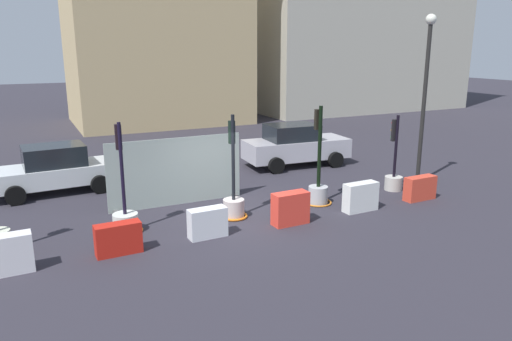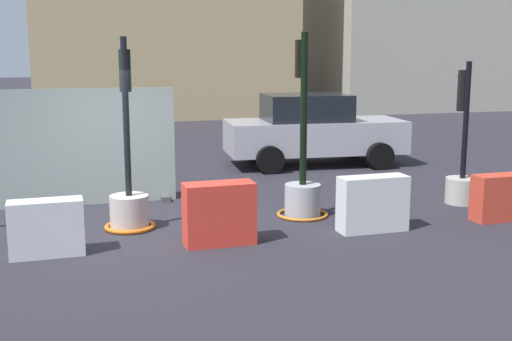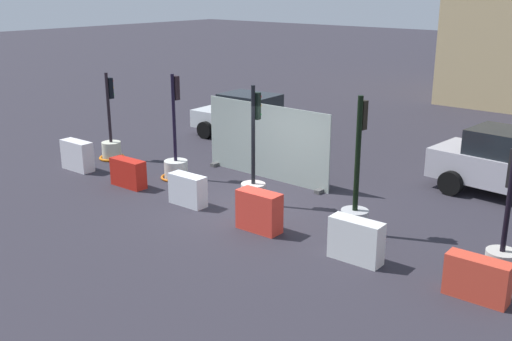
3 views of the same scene
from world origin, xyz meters
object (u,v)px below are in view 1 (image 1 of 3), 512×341
at_px(car_white_van, 54,170).
at_px(construction_barrier_2, 208,223).
at_px(construction_barrier_5, 420,188).
at_px(traffic_light_2, 234,201).
at_px(construction_barrier_0, 6,255).
at_px(traffic_light_4, 394,175).
at_px(street_lamp_post, 426,82).
at_px(car_silver_hatchback, 295,145).
at_px(construction_barrier_4, 361,197).
at_px(construction_barrier_3, 290,208).
at_px(traffic_light_1, 125,216).
at_px(construction_barrier_1, 118,239).
at_px(traffic_light_3, 318,186).

bearing_deg(car_white_van, construction_barrier_2, -62.10).
xyz_separation_m(construction_barrier_5, car_white_van, (-10.51, 6.10, 0.40)).
distance_m(traffic_light_2, construction_barrier_0, 6.00).
distance_m(traffic_light_4, street_lamp_post, 3.42).
bearing_deg(street_lamp_post, construction_barrier_5, -132.36).
relative_size(construction_barrier_2, car_silver_hatchback, 0.23).
relative_size(traffic_light_4, construction_barrier_4, 2.36).
distance_m(construction_barrier_3, construction_barrier_4, 2.46).
xyz_separation_m(traffic_light_4, construction_barrier_0, (-11.96, -1.28, -0.09)).
bearing_deg(car_white_van, traffic_light_4, -24.77).
height_order(traffic_light_4, construction_barrier_3, traffic_light_4).
xyz_separation_m(car_white_van, street_lamp_post, (11.93, -4.54, 2.84)).
height_order(traffic_light_2, car_white_van, traffic_light_2).
bearing_deg(construction_barrier_4, car_silver_hatchback, 78.67).
distance_m(construction_barrier_0, construction_barrier_4, 9.54).
xyz_separation_m(construction_barrier_3, car_silver_hatchback, (3.64, 5.91, 0.40)).
bearing_deg(traffic_light_1, construction_barrier_0, -154.45).
bearing_deg(car_silver_hatchback, construction_barrier_5, -77.94).
distance_m(traffic_light_1, traffic_light_2, 3.07).
relative_size(traffic_light_1, construction_barrier_5, 2.67).
height_order(construction_barrier_0, construction_barrier_1, construction_barrier_0).
bearing_deg(construction_barrier_3, construction_barrier_2, 177.43).
distance_m(traffic_light_1, construction_barrier_5, 9.23).
bearing_deg(street_lamp_post, traffic_light_1, -178.71).
relative_size(traffic_light_3, construction_barrier_4, 2.80).
height_order(traffic_light_1, car_silver_hatchback, traffic_light_1).
bearing_deg(construction_barrier_4, traffic_light_2, 162.39).
distance_m(traffic_light_1, construction_barrier_3, 4.48).
height_order(construction_barrier_2, car_white_van, car_white_van).
distance_m(traffic_light_2, car_white_van, 6.67).
bearing_deg(construction_barrier_4, traffic_light_1, 168.54).
bearing_deg(construction_barrier_2, construction_barrier_0, -179.42).
bearing_deg(traffic_light_3, construction_barrier_0, -172.41).
relative_size(construction_barrier_4, car_silver_hatchback, 0.25).
bearing_deg(construction_barrier_4, traffic_light_3, 122.11).
relative_size(traffic_light_3, construction_barrier_2, 3.05).
bearing_deg(car_silver_hatchback, construction_barrier_0, -151.39).
xyz_separation_m(traffic_light_2, street_lamp_post, (7.49, 0.44, 3.14)).
bearing_deg(traffic_light_4, construction_barrier_5, -89.88).
distance_m(construction_barrier_2, street_lamp_post, 9.42).
xyz_separation_m(traffic_light_4, car_white_van, (-10.51, 4.85, 0.25)).
bearing_deg(traffic_light_3, construction_barrier_3, -144.32).
xyz_separation_m(traffic_light_1, car_silver_hatchback, (7.89, 4.50, 0.39)).
relative_size(construction_barrier_5, car_silver_hatchback, 0.25).
relative_size(traffic_light_1, traffic_light_3, 0.96).
relative_size(traffic_light_2, construction_barrier_0, 2.75).
distance_m(traffic_light_1, street_lamp_post, 11.02).
bearing_deg(traffic_light_2, traffic_light_3, 0.49).
distance_m(construction_barrier_1, construction_barrier_4, 7.16).
relative_size(construction_barrier_0, construction_barrier_2, 1.08).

